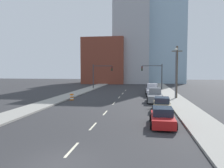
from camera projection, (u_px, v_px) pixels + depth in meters
ground_plane at (59, 164)px, 10.56m from camera, size 200.00×200.00×0.00m
sidewalk_left at (95, 87)px, 58.61m from camera, size 3.10×94.73×0.18m
sidewalk_right at (163, 88)px, 56.04m from camera, size 3.10×94.73×0.18m
lane_stripe_at_2m at (72, 149)px, 12.53m from camera, size 0.16×2.40×0.01m
lane_stripe_at_7m at (93, 126)px, 17.74m from camera, size 0.16×2.40×0.01m
lane_stripe_at_13m at (105, 113)px, 23.30m from camera, size 0.16×2.40×0.01m
lane_stripe_at_20m at (114, 103)px, 30.04m from camera, size 0.16×2.40×0.01m
lane_stripe_at_26m at (119, 97)px, 36.60m from camera, size 0.16×2.40×0.01m
lane_stripe_at_32m at (123, 94)px, 42.56m from camera, size 0.16×2.40×0.01m
lane_stripe_at_39m at (126, 90)px, 49.40m from camera, size 0.16×2.40×0.01m
building_brick_left at (106, 61)px, 78.19m from camera, size 14.00×16.00×15.39m
building_office_center at (132, 41)px, 80.34m from camera, size 12.00×20.00×30.31m
building_glass_right at (165, 33)px, 82.36m from camera, size 13.00×20.00×36.82m
traffic_signal_left at (99, 73)px, 52.46m from camera, size 4.85×0.35×5.98m
traffic_signal_right at (156, 73)px, 50.53m from camera, size 4.85×0.35×5.98m
utility_pole_right_mid at (177, 72)px, 34.48m from camera, size 1.60×0.32×8.35m
traffic_barrel at (72, 97)px, 33.15m from camera, size 0.56×0.56×0.95m
street_lamp at (176, 69)px, 33.99m from camera, size 0.44×0.44×8.02m
sedan_red at (162, 117)px, 17.96m from camera, size 2.12×4.56×1.50m
sedan_tan at (162, 105)px, 24.50m from camera, size 2.31×4.81×1.52m
pickup_truck_gray at (155, 96)px, 31.37m from camera, size 2.38×5.44×1.96m
pickup_truck_silver at (152, 91)px, 39.06m from camera, size 2.45×6.24×2.13m
sedan_brown at (153, 89)px, 45.21m from camera, size 2.10×4.39×1.43m
sedan_navy at (152, 87)px, 50.37m from camera, size 2.24×4.54×1.42m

